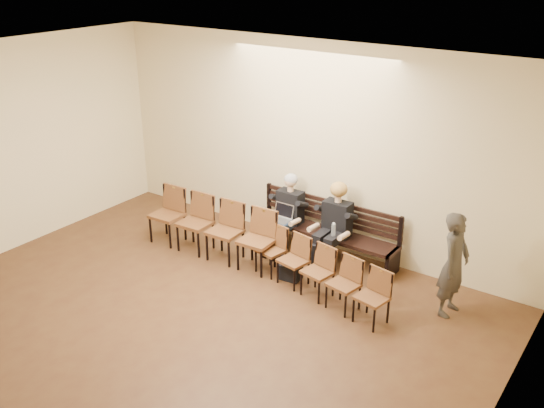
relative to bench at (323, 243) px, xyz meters
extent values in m
plane|color=brown|center=(-0.52, -4.65, -0.23)|extent=(10.00, 10.00, 0.00)
cube|color=beige|center=(-0.52, 0.35, 1.52)|extent=(8.00, 0.02, 3.50)
cube|color=white|center=(-0.52, -4.65, 3.27)|extent=(8.00, 10.00, 0.02)
cube|color=black|center=(0.00, 0.00, 0.00)|extent=(2.60, 0.90, 0.45)
cube|color=silver|center=(-0.68, -0.33, 0.36)|extent=(0.39, 0.33, 0.26)
cylinder|color=silver|center=(0.36, -0.32, 0.34)|extent=(0.08, 0.08, 0.23)
cube|color=black|center=(-0.02, -0.99, -0.10)|extent=(0.37, 0.27, 0.25)
imported|color=#36332C|center=(2.35, -0.48, 0.66)|extent=(0.47, 0.67, 1.76)
cube|color=brown|center=(0.58, -1.17, 0.16)|extent=(2.42, 0.86, 0.78)
cube|color=brown|center=(-1.58, -1.06, 0.27)|extent=(2.41, 0.64, 0.98)
camera|label=1|loc=(4.50, -7.96, 4.57)|focal=40.00mm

